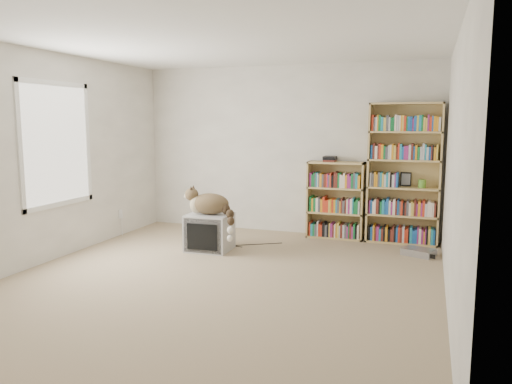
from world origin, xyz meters
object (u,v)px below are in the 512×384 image
(cat, at_px, (213,207))
(bookcase_tall, at_px, (404,178))
(crt_tv, at_px, (210,232))
(bookcase_short, at_px, (336,203))
(dvd_player, at_px, (419,252))

(cat, relative_size, bookcase_tall, 0.41)
(bookcase_tall, bearing_deg, crt_tv, -152.03)
(crt_tv, relative_size, cat, 0.73)
(bookcase_tall, bearing_deg, bookcase_short, -179.93)
(bookcase_tall, relative_size, dvd_player, 5.15)
(crt_tv, xyz_separation_m, dvd_player, (2.61, 0.62, -0.20))
(cat, bearing_deg, bookcase_short, 34.65)
(bookcase_tall, xyz_separation_m, dvd_player, (0.25, -0.64, -0.87))
(cat, height_order, bookcase_short, bookcase_short)
(cat, bearing_deg, bookcase_tall, 20.64)
(bookcase_short, height_order, dvd_player, bookcase_short)
(crt_tv, bearing_deg, bookcase_short, 38.45)
(crt_tv, distance_m, cat, 0.35)
(cat, relative_size, dvd_player, 2.11)
(bookcase_tall, xyz_separation_m, bookcase_short, (-0.93, -0.00, -0.40))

